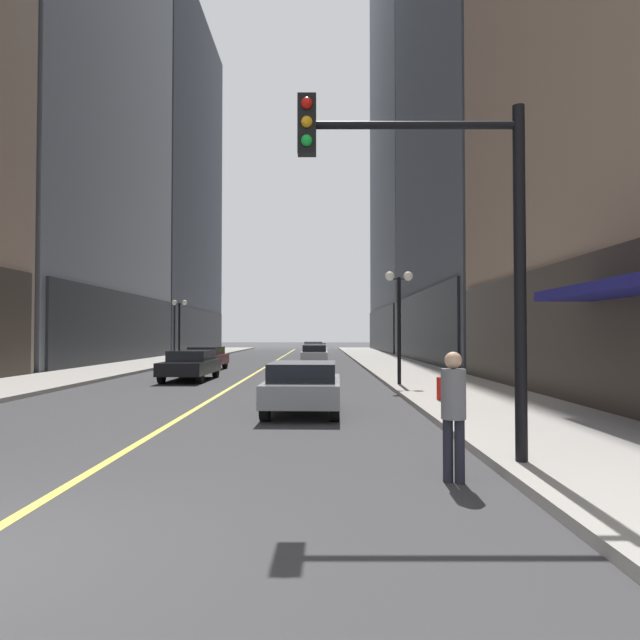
{
  "coord_description": "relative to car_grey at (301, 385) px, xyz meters",
  "views": [
    {
      "loc": [
        3.4,
        -4.86,
        2.04
      ],
      "look_at": [
        3.53,
        33.05,
        3.02
      ],
      "focal_mm": 31.07,
      "sensor_mm": 36.0,
      "label": 1
    }
  ],
  "objects": [
    {
      "name": "car_maroon",
      "position": [
        -6.02,
        16.96,
        0.0
      ],
      "size": [
        1.96,
        4.48,
        1.32
      ],
      "color": "maroon",
      "rests_on": "ground"
    },
    {
      "name": "ground_plane",
      "position": [
        -2.97,
        25.51,
        -0.72
      ],
      "size": [
        200.0,
        200.0,
        0.0
      ],
      "primitive_type": "plane",
      "color": "#38383A"
    },
    {
      "name": "car_black",
      "position": [
        -5.29,
        10.14,
        0.0
      ],
      "size": [
        1.9,
        4.59,
        1.32
      ],
      "color": "black",
      "rests_on": "ground"
    },
    {
      "name": "building_left_far",
      "position": [
        -19.28,
        50.51,
        19.41
      ],
      "size": [
        11.83,
        26.0,
        40.42
      ],
      "color": "#4C515B",
      "rests_on": "ground"
    },
    {
      "name": "car_white",
      "position": [
        0.06,
        30.66,
        0.0
      ],
      "size": [
        1.95,
        4.13,
        1.32
      ],
      "color": "silver",
      "rests_on": "ground"
    },
    {
      "name": "car_grey",
      "position": [
        0.0,
        0.0,
        0.0
      ],
      "size": [
        2.0,
        4.06,
        1.32
      ],
      "color": "slate",
      "rests_on": "ground"
    },
    {
      "name": "traffic_light_near_right",
      "position": [
        2.38,
        -6.09,
        3.02
      ],
      "size": [
        3.43,
        0.35,
        5.65
      ],
      "color": "black",
      "rests_on": "ground"
    },
    {
      "name": "fire_hydrant_right",
      "position": [
        3.93,
        1.61,
        -0.32
      ],
      "size": [
        0.28,
        0.28,
        0.8
      ],
      "primitive_type": "cylinder",
      "color": "red",
      "rests_on": "ground"
    },
    {
      "name": "car_silver",
      "position": [
        0.06,
        23.48,
        0.0
      ],
      "size": [
        1.79,
        4.61,
        1.32
      ],
      "color": "#B7B7BC",
      "rests_on": "ground"
    },
    {
      "name": "lane_centre_stripe",
      "position": [
        -2.97,
        25.51,
        -0.71
      ],
      "size": [
        0.16,
        70.0,
        0.01
      ],
      "primitive_type": "cube",
      "color": "#E5D64C",
      "rests_on": "ground"
    },
    {
      "name": "street_lamp_left_far",
      "position": [
        -9.37,
        24.12,
        2.54
      ],
      "size": [
        1.06,
        0.36,
        4.43
      ],
      "color": "black",
      "rests_on": "ground"
    },
    {
      "name": "street_lamp_right_mid",
      "position": [
        3.43,
        6.61,
        2.54
      ],
      "size": [
        1.06,
        0.36,
        4.43
      ],
      "color": "black",
      "rests_on": "ground"
    },
    {
      "name": "sidewalk_left",
      "position": [
        -11.22,
        25.51,
        -0.64
      ],
      "size": [
        4.5,
        78.0,
        0.15
      ],
      "primitive_type": "cube",
      "color": "#9E9991",
      "rests_on": "ground"
    },
    {
      "name": "car_yellow",
      "position": [
        -0.18,
        39.08,
        0.0
      ],
      "size": [
        2.01,
        4.55,
        1.32
      ],
      "color": "yellow",
      "rests_on": "ground"
    },
    {
      "name": "sidewalk_right",
      "position": [
        5.28,
        25.51,
        -0.64
      ],
      "size": [
        4.5,
        78.0,
        0.15
      ],
      "primitive_type": "cube",
      "color": "#9E9991",
      "rests_on": "ground"
    },
    {
      "name": "storefront_awning_right",
      "position": [
        6.73,
        -3.29,
        2.27
      ],
      "size": [
        1.6,
        6.2,
        3.12
      ],
      "color": "navy",
      "rests_on": "ground"
    },
    {
      "name": "pedestrian_in_grey_suit",
      "position": [
        2.27,
        -6.7,
        0.34
      ],
      "size": [
        0.45,
        0.45,
        1.8
      ],
      "color": "black",
      "rests_on": "ground"
    }
  ]
}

